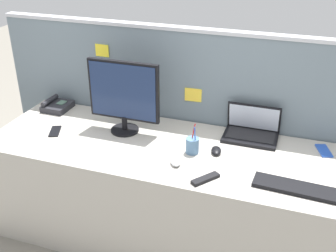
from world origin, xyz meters
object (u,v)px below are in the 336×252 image
Objects in this scene: laptop at (252,129)px; cell_phone_black_slab at (55,131)px; tv_remote at (205,179)px; desktop_monitor at (124,94)px; desk_phone at (57,106)px; cell_phone_blue_case at (324,151)px; pen_cup at (192,145)px; computer_mouse_right_hand at (216,151)px; computer_mouse_left_hand at (176,162)px; keyboard_main at (295,188)px.

cell_phone_black_slab is (-1.24, -0.36, -0.05)m from laptop.
laptop is 2.01× the size of tv_remote.
desktop_monitor reaches higher than desk_phone.
desk_phone reaches higher than cell_phone_blue_case.
pen_cup is 0.93m from cell_phone_black_slab.
computer_mouse_right_hand is 0.68× the size of cell_phone_black_slab.
laptop is 3.41× the size of computer_mouse_right_hand.
cell_phone_black_slab is at bearing -158.46° from desktop_monitor.
cell_phone_blue_case is at bearing 6.17° from computer_mouse_left_hand.
pen_cup reaches higher than desk_phone.
computer_mouse_right_hand reaches higher than cell_phone_blue_case.
pen_cup is at bearing 157.00° from tv_remote.
computer_mouse_left_hand is (0.45, -0.29, -0.24)m from desktop_monitor.
desktop_monitor is 0.58m from computer_mouse_left_hand.
keyboard_main is 1.55m from cell_phone_black_slab.
pen_cup is (1.12, -0.28, 0.02)m from desk_phone.
computer_mouse_left_hand is 0.88m from cell_phone_black_slab.
laptop is 0.60m from computer_mouse_left_hand.
computer_mouse_left_hand is (-0.67, 0.03, 0.01)m from keyboard_main.
desk_phone is 1.17× the size of tv_remote.
tv_remote is at bearing -168.03° from keyboard_main.
cell_phone_black_slab is 1.10m from tv_remote.
keyboard_main is 0.48m from cell_phone_blue_case.
laptop reaches higher than pen_cup.
cell_phone_black_slab and cell_phone_blue_case have the same top height.
computer_mouse_right_hand is 1.07m from cell_phone_black_slab.
computer_mouse_right_hand reaches higher than tv_remote.
computer_mouse_left_hand is at bearing -126.84° from laptop.
cell_phone_blue_case is at bearing -0.17° from desk_phone.
cell_phone_black_slab is 0.87× the size of tv_remote.
desk_phone is 1.35× the size of cell_phone_black_slab.
keyboard_main is (0.31, -0.51, -0.04)m from laptop.
computer_mouse_right_hand is 0.66m from cell_phone_blue_case.
desk_phone is 1.15m from pen_cup.
tv_remote is (-0.60, -0.53, 0.01)m from cell_phone_blue_case.
desktop_monitor is 0.56m from pen_cup.
laptop is at bearing 46.84° from pen_cup.
desk_phone reaches higher than keyboard_main.
tv_remote is at bearing -34.01° from cell_phone_black_slab.
tv_remote is at bearing -23.09° from desk_phone.
laptop reaches higher than computer_mouse_right_hand.
computer_mouse_left_hand is at bearing -179.73° from keyboard_main.
cell_phone_black_slab is at bearing 150.70° from computer_mouse_left_hand.
laptop is at bearing 1.83° from desk_phone.
computer_mouse_left_hand is (1.06, -0.43, -0.01)m from desk_phone.
keyboard_main is at bearing -58.89° from laptop.
cell_phone_blue_case is (1.25, 0.14, -0.26)m from desktop_monitor.
computer_mouse_right_hand is (0.64, -0.09, -0.24)m from desktop_monitor.
desk_phone reaches higher than computer_mouse_left_hand.
keyboard_main is 4.36× the size of computer_mouse_right_hand.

